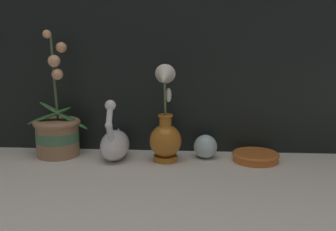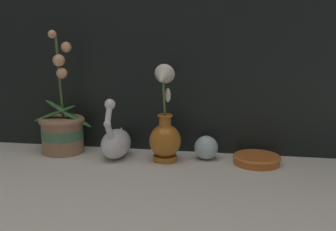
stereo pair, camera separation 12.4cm
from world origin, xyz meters
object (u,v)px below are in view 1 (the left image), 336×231
Objects in this scene: amber_dish at (256,156)px; swan_figurine at (115,143)px; blue_vase at (165,130)px; glass_sphere at (205,146)px; orchid_potted_plant at (57,131)px.

swan_figurine is at bearing -178.45° from amber_dish.
blue_vase is (0.16, -0.01, 0.05)m from swan_figurine.
glass_sphere is at bearing 6.52° from swan_figurine.
swan_figurine is 1.37× the size of amber_dish.
orchid_potted_plant is at bearing 171.75° from swan_figurine.
glass_sphere is (0.13, 0.05, -0.07)m from blue_vase.
swan_figurine is at bearing 175.54° from blue_vase.
glass_sphere is at bearing 172.48° from amber_dish.
orchid_potted_plant reaches higher than blue_vase.
blue_vase is (0.36, -0.04, 0.02)m from orchid_potted_plant.
swan_figurine is 0.66× the size of blue_vase.
orchid_potted_plant is 0.49m from glass_sphere.
glass_sphere is (0.29, 0.03, -0.02)m from swan_figurine.
glass_sphere is at bearing 0.55° from orchid_potted_plant.
orchid_potted_plant reaches higher than amber_dish.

